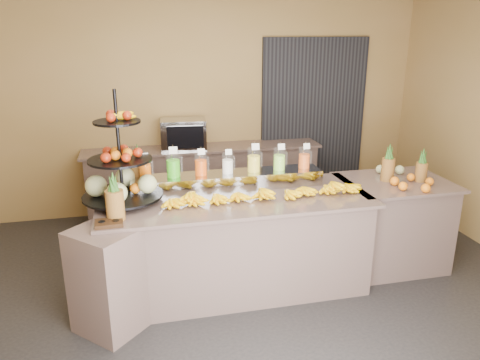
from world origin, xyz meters
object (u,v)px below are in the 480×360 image
object	(u,v)px
banana_heap	(262,192)
condiment_caddy	(109,223)
oven_warmer	(183,134)
right_fruit_pile	(408,177)
fruit_stand	(127,174)
pitcher_tray	(228,180)

from	to	relation	value
banana_heap	condiment_caddy	size ratio (longest dim) A/B	8.57
condiment_caddy	oven_warmer	xyz separation A→B (m)	(0.86, 2.34, 0.17)
condiment_caddy	oven_warmer	distance (m)	2.50
right_fruit_pile	fruit_stand	bearing A→B (deg)	177.18
banana_heap	oven_warmer	size ratio (longest dim) A/B	3.28
pitcher_tray	fruit_stand	distance (m)	0.97
condiment_caddy	right_fruit_pile	bearing A→B (deg)	7.59
pitcher_tray	oven_warmer	distance (m)	1.69
banana_heap	pitcher_tray	bearing A→B (deg)	124.96
oven_warmer	pitcher_tray	bearing A→B (deg)	-76.88
fruit_stand	banana_heap	bearing A→B (deg)	-28.93
oven_warmer	banana_heap	bearing A→B (deg)	-71.46
oven_warmer	fruit_stand	bearing A→B (deg)	-106.07
oven_warmer	condiment_caddy	bearing A→B (deg)	-105.23
banana_heap	fruit_stand	xyz separation A→B (m)	(-1.19, 0.20, 0.19)
pitcher_tray	condiment_caddy	distance (m)	1.29
right_fruit_pile	banana_heap	bearing A→B (deg)	-177.41
fruit_stand	oven_warmer	distance (m)	1.96
right_fruit_pile	oven_warmer	distance (m)	2.81
banana_heap	fruit_stand	bearing A→B (deg)	170.34
pitcher_tray	fruit_stand	size ratio (longest dim) A/B	1.84
right_fruit_pile	oven_warmer	world-z (taller)	oven_warmer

